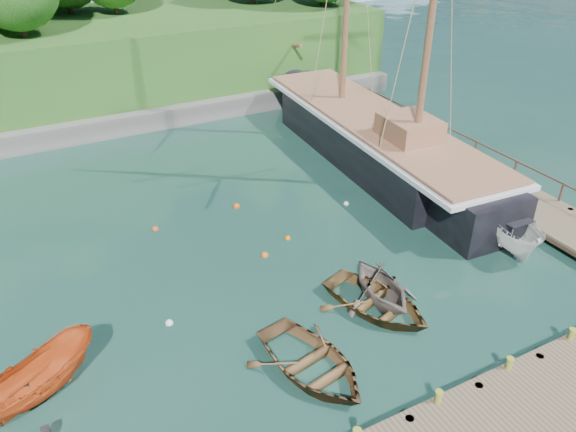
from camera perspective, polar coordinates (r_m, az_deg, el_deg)
name	(u,v)px	position (r m, az deg, el deg)	size (l,w,h in m)	color
ground	(368,311)	(22.46, 8.15, -9.54)	(160.00, 160.00, 0.00)	#18392D
dock_near	(541,401)	(20.12, 24.32, -16.78)	(20.00, 3.20, 1.10)	brown
dock_east	(466,171)	(33.30, 17.65, 4.37)	(3.20, 24.00, 1.10)	brown
bollard_1	(435,415)	(19.28, 14.70, -18.95)	(0.26, 0.26, 0.45)	olive
bollard_2	(504,381)	(20.95, 21.13, -15.36)	(0.26, 0.26, 0.45)	olive
bollard_3	(566,351)	(22.89, 26.38, -12.21)	(0.26, 0.26, 0.45)	olive
rowboat_0	(311,371)	(19.96, 2.39, -15.48)	(3.33, 4.67, 0.97)	brown
rowboat_1	(379,301)	(22.99, 9.26, -8.55)	(3.07, 3.55, 1.87)	#645A53
rowboat_2	(376,309)	(22.58, 8.93, -9.36)	(3.27, 4.58, 0.95)	brown
motorboat_orange	(44,394)	(20.86, -23.57, -16.25)	(1.60, 4.25, 1.64)	#C44817
cabin_boat_white	(505,244)	(27.95, 21.22, -2.65)	(1.88, 5.01, 1.93)	white
schooner	(374,142)	(34.06, 8.69, 7.41)	(6.30, 27.95, 20.54)	black
mooring_buoy_0	(169,324)	(22.16, -11.97, -10.64)	(0.31, 0.31, 0.31)	white
mooring_buoy_1	(265,256)	(25.28, -2.38, -4.05)	(0.33, 0.33, 0.33)	#CF5B15
mooring_buoy_2	(288,239)	(26.42, -0.03, -2.33)	(0.28, 0.28, 0.28)	orange
mooring_buoy_3	(346,204)	(29.42, 5.93, 1.21)	(0.27, 0.27, 0.27)	white
mooring_buoy_4	(155,229)	(27.87, -13.32, -1.34)	(0.31, 0.31, 0.31)	#D24D1A
mooring_buoy_5	(237,207)	(29.13, -5.25, 0.93)	(0.36, 0.36, 0.36)	#D74B09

